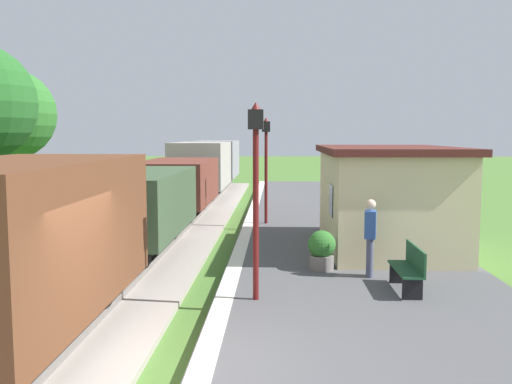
{
  "coord_description": "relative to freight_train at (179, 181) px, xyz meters",
  "views": [
    {
      "loc": [
        1.41,
        -7.21,
        3.35
      ],
      "look_at": [
        0.8,
        8.56,
        1.73
      ],
      "focal_mm": 39.24,
      "sensor_mm": 36.0,
      "label": 1
    }
  ],
  "objects": [
    {
      "name": "ground_plane",
      "position": [
        2.4,
        -14.25,
        -1.58
      ],
      "size": [
        160.0,
        160.0,
        0.0
      ],
      "primitive_type": "plane",
      "color": "#47702D"
    },
    {
      "name": "platform_slab",
      "position": [
        5.6,
        -14.25,
        -1.46
      ],
      "size": [
        6.0,
        60.0,
        0.25
      ],
      "primitive_type": "cube",
      "color": "#4C4C4F",
      "rests_on": "ground"
    },
    {
      "name": "platform_edge_stripe",
      "position": [
        2.8,
        -14.25,
        -1.33
      ],
      "size": [
        0.36,
        60.0,
        0.01
      ],
      "primitive_type": "cube",
      "color": "silver",
      "rests_on": "platform_slab"
    },
    {
      "name": "rail_near",
      "position": [
        0.72,
        -14.25,
        -1.39
      ],
      "size": [
        0.07,
        60.0,
        0.14
      ],
      "primitive_type": "cube",
      "color": "slate",
      "rests_on": "track_ballast"
    },
    {
      "name": "freight_train",
      "position": [
        0.0,
        0.0,
        0.0
      ],
      "size": [
        2.5,
        32.6,
        2.72
      ],
      "color": "brown",
      "rests_on": "rail_near"
    },
    {
      "name": "station_hut",
      "position": [
        6.8,
        -6.02,
        0.07
      ],
      "size": [
        3.5,
        5.8,
        2.78
      ],
      "color": "beige",
      "rests_on": "platform_slab"
    },
    {
      "name": "bench_near_hut",
      "position": [
        6.43,
        -10.47,
        -0.86
      ],
      "size": [
        0.42,
        1.5,
        0.91
      ],
      "color": "#1E4C2D",
      "rests_on": "platform_slab"
    },
    {
      "name": "person_waiting",
      "position": [
        5.83,
        -9.35,
        -0.4
      ],
      "size": [
        0.31,
        0.42,
        1.71
      ],
      "rotation": [
        0.0,
        0.0,
        2.93
      ],
      "color": "#474C66",
      "rests_on": "platform_slab"
    },
    {
      "name": "potted_planter",
      "position": [
        4.83,
        -8.76,
        -0.86
      ],
      "size": [
        0.64,
        0.64,
        0.92
      ],
      "color": "slate",
      "rests_on": "platform_slab"
    },
    {
      "name": "lamp_post_near",
      "position": [
        3.4,
        -11.15,
        1.22
      ],
      "size": [
        0.28,
        0.28,
        3.7
      ],
      "color": "#591414",
      "rests_on": "platform_slab"
    },
    {
      "name": "lamp_post_far",
      "position": [
        3.4,
        -2.0,
        1.22
      ],
      "size": [
        0.28,
        0.28,
        3.7
      ],
      "color": "#591414",
      "rests_on": "platform_slab"
    },
    {
      "name": "tree_field_left",
      "position": [
        -7.92,
        2.78,
        2.66
      ],
      "size": [
        3.96,
        3.96,
        6.23
      ],
      "color": "#4C3823",
      "rests_on": "ground"
    }
  ]
}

